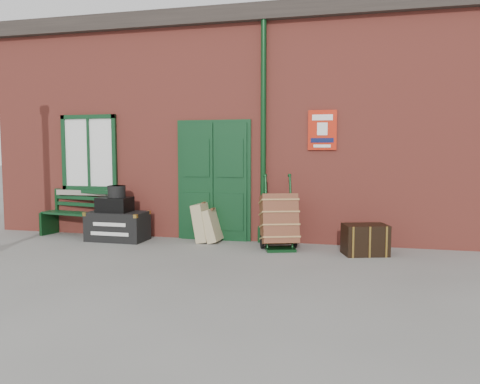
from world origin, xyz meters
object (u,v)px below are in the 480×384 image
(houdini_trunk, at_px, (118,226))
(porter_trolley, at_px, (279,221))
(dark_trunk, at_px, (365,240))
(bench, at_px, (80,212))

(houdini_trunk, distance_m, porter_trolley, 3.08)
(porter_trolley, bearing_deg, houdini_trunk, 160.90)
(porter_trolley, height_order, dark_trunk, porter_trolley)
(bench, height_order, porter_trolley, porter_trolley)
(dark_trunk, bearing_deg, bench, 158.51)
(bench, relative_size, houdini_trunk, 1.46)
(dark_trunk, bearing_deg, houdini_trunk, 160.50)
(bench, bearing_deg, houdini_trunk, -3.76)
(houdini_trunk, relative_size, porter_trolley, 0.86)
(porter_trolley, xyz_separation_m, dark_trunk, (1.43, -0.13, -0.24))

